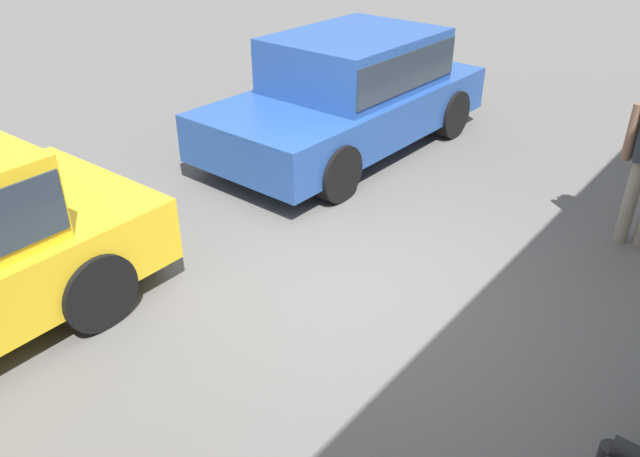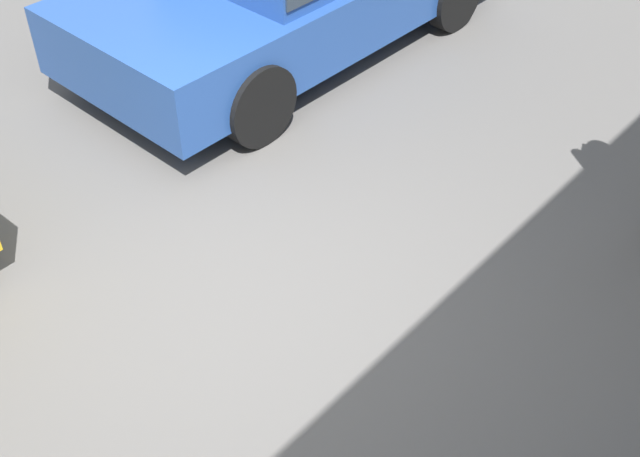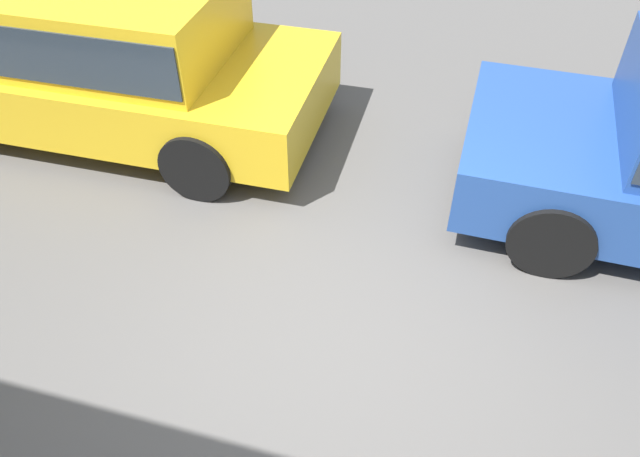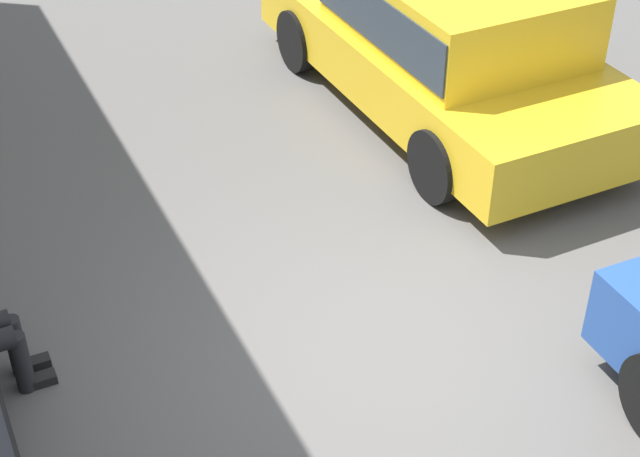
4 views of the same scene
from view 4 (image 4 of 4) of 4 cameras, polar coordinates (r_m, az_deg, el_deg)
ground_plane at (r=6.96m, az=4.04°, el=-7.65°), size 60.00×60.00×0.00m
parked_car_mid at (r=9.60m, az=7.46°, el=11.12°), size 4.51×2.05×1.50m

